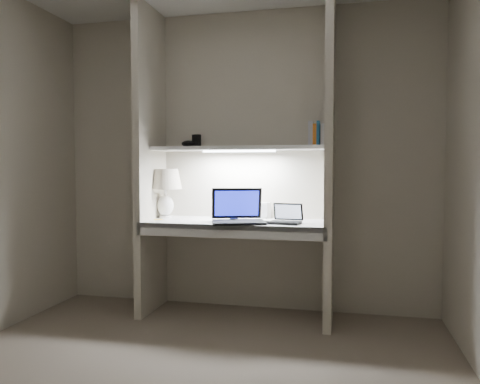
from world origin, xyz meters
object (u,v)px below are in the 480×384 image
(laptop_main, at_px, (238,215))
(laptop_netbook, at_px, (286,219))
(table_lamp, at_px, (165,185))
(book_row, at_px, (320,135))
(speaker, at_px, (264,210))

(laptop_main, height_order, laptop_netbook, laptop_main)
(table_lamp, distance_m, book_row, 1.35)
(laptop_netbook, relative_size, book_row, 1.28)
(book_row, bearing_deg, speaker, 177.84)
(laptop_main, height_order, speaker, laptop_main)
(table_lamp, relative_size, book_row, 2.06)
(speaker, xyz_separation_m, book_row, (0.46, -0.02, 0.62))
(laptop_netbook, distance_m, book_row, 0.75)
(table_lamp, distance_m, laptop_netbook, 1.09)
(table_lamp, height_order, laptop_netbook, table_lamp)
(table_lamp, height_order, speaker, table_lamp)
(table_lamp, distance_m, laptop_main, 0.74)
(speaker, bearing_deg, table_lamp, -153.04)
(laptop_main, distance_m, laptop_netbook, 0.37)
(table_lamp, xyz_separation_m, laptop_netbook, (1.05, -0.18, -0.24))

